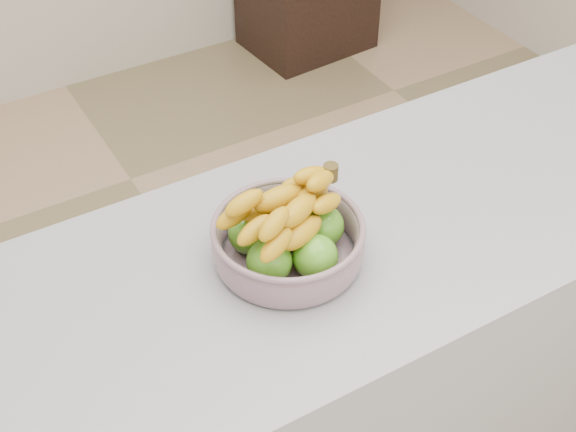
{
  "coord_description": "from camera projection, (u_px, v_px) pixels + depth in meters",
  "views": [
    {
      "loc": [
        -0.69,
        -1.13,
        1.9
      ],
      "look_at": [
        -0.17,
        -0.24,
        1.0
      ],
      "focal_mm": 50.0,
      "sensor_mm": 36.0,
      "label": 1
    }
  ],
  "objects": [
    {
      "name": "ground",
      "position": [
        297.0,
        416.0,
        2.25
      ],
      "size": [
        4.0,
        4.0,
        0.0
      ],
      "primitive_type": "plane",
      "color": "tan",
      "rests_on": "ground"
    },
    {
      "name": "counter",
      "position": [
        353.0,
        375.0,
        1.8
      ],
      "size": [
        2.0,
        0.6,
        0.9
      ],
      "primitive_type": "cube",
      "color": "gray",
      "rests_on": "ground"
    },
    {
      "name": "fruit_bowl",
      "position": [
        288.0,
        237.0,
        1.4
      ],
      "size": [
        0.27,
        0.27,
        0.15
      ],
      "rotation": [
        0.0,
        0.0,
        0.24
      ],
      "color": "#9299AF",
      "rests_on": "counter"
    }
  ]
}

